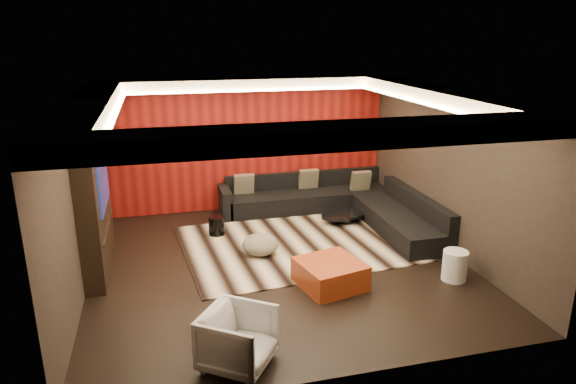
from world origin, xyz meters
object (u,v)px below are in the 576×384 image
object	(u,v)px
drum_stool	(217,226)
orange_ottoman	(330,274)
sectional_sofa	(340,205)
coffee_table	(345,217)
white_side_table	(455,266)
armchair	(238,339)

from	to	relation	value
drum_stool	orange_ottoman	bearing A→B (deg)	-59.74
orange_ottoman	sectional_sofa	size ratio (longest dim) A/B	0.24
coffee_table	sectional_sofa	size ratio (longest dim) A/B	0.29
white_side_table	coffee_table	bearing A→B (deg)	105.42
white_side_table	sectional_sofa	distance (m)	3.17
white_side_table	armchair	distance (m)	3.81
coffee_table	armchair	size ratio (longest dim) A/B	1.38
orange_ottoman	sectional_sofa	world-z (taller)	sectional_sofa
sectional_sofa	drum_stool	bearing A→B (deg)	-172.29
white_side_table	orange_ottoman	distance (m)	1.96
white_side_table	orange_ottoman	xyz separation A→B (m)	(-1.93, 0.28, -0.04)
coffee_table	sectional_sofa	distance (m)	0.33
white_side_table	armchair	world-z (taller)	armchair
drum_stool	sectional_sofa	distance (m)	2.61
drum_stool	armchair	xyz separation A→B (m)	(-0.23, -4.01, 0.15)
coffee_table	sectional_sofa	xyz separation A→B (m)	(0.00, 0.29, 0.15)
drum_stool	sectional_sofa	world-z (taller)	sectional_sofa
white_side_table	armchair	xyz separation A→B (m)	(-3.58, -1.29, 0.11)
armchair	white_side_table	bearing A→B (deg)	-34.85
drum_stool	orange_ottoman	size ratio (longest dim) A/B	0.40
armchair	drum_stool	bearing A→B (deg)	32.07
orange_ottoman	sectional_sofa	distance (m)	3.02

